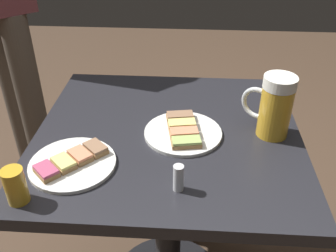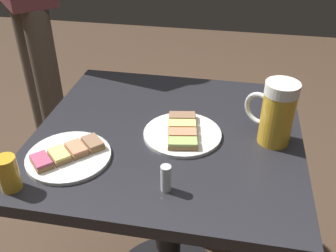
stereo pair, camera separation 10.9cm
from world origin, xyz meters
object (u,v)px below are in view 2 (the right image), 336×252
Objects in this scene: plate_near at (182,133)px; plate_far at (68,155)px; beer_glass_small at (8,173)px; beer_mug at (276,113)px; salt_shaker at (166,178)px.

plate_far is at bearing 29.73° from plate_near.
beer_glass_small is (0.37, 0.29, 0.03)m from plate_near.
beer_glass_small is at bearing 38.55° from plate_near.
plate_far is 0.16m from beer_glass_small.
plate_near and plate_far have the same top height.
plate_far is (0.28, 0.16, -0.00)m from plate_near.
plate_far is 0.56m from beer_mug.
salt_shaker is at bearing -170.41° from beer_glass_small.
beer_glass_small reaches higher than plate_near.
beer_mug is at bearing -174.92° from plate_near.
plate_far is at bearing -123.41° from beer_glass_small.
beer_glass_small is 1.26× the size of salt_shaker.
beer_mug is 0.36m from salt_shaker.
plate_near is 0.47m from beer_glass_small.
beer_glass_small is (0.09, 0.13, 0.03)m from plate_far.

